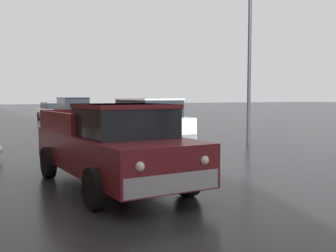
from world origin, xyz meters
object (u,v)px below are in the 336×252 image
suv_black_parked_far_down_block (73,110)px  sedan_silver_queued_behind_truck (53,110)px  sedan_grey_parked_kerbside_mid (109,118)px  street_lamp_post (249,60)px  suv_white_parked_kerbside_close (148,120)px  pickup_truck_maroon_approaching_near_lane (113,145)px

suv_black_parked_far_down_block → sedan_silver_queued_behind_truck: suv_black_parked_far_down_block is taller
sedan_grey_parked_kerbside_mid → suv_black_parked_far_down_block: suv_black_parked_far_down_block is taller
suv_black_parked_far_down_block → street_lamp_post: 14.03m
suv_white_parked_kerbside_close → sedan_silver_queued_behind_truck: 18.59m
suv_white_parked_kerbside_close → sedan_silver_queued_behind_truck: suv_white_parked_kerbside_close is taller
pickup_truck_maroon_approaching_near_lane → suv_white_parked_kerbside_close: (3.71, 6.46, 0.11)m
street_lamp_post → pickup_truck_maroon_approaching_near_lane: bearing=-146.2°
pickup_truck_maroon_approaching_near_lane → street_lamp_post: street_lamp_post is taller
pickup_truck_maroon_approaching_near_lane → sedan_grey_parked_kerbside_mid: 12.71m
sedan_grey_parked_kerbside_mid → street_lamp_post: size_ratio=0.76×
suv_black_parked_far_down_block → sedan_grey_parked_kerbside_mid: bearing=-87.1°
pickup_truck_maroon_approaching_near_lane → suv_black_parked_far_down_block: (3.68, 18.33, 0.11)m
sedan_grey_parked_kerbside_mid → suv_black_parked_far_down_block: size_ratio=1.01×
pickup_truck_maroon_approaching_near_lane → sedan_silver_queued_behind_truck: (3.77, 25.04, -0.13)m
pickup_truck_maroon_approaching_near_lane → sedan_grey_parked_kerbside_mid: (4.00, 12.06, -0.13)m
suv_white_parked_kerbside_close → pickup_truck_maroon_approaching_near_lane: bearing=-119.9°
sedan_grey_parked_kerbside_mid → sedan_silver_queued_behind_truck: same height
suv_black_parked_far_down_block → street_lamp_post: street_lamp_post is taller
pickup_truck_maroon_approaching_near_lane → suv_black_parked_far_down_block: 18.70m
suv_black_parked_far_down_block → sedan_silver_queued_behind_truck: bearing=89.2°
sedan_silver_queued_behind_truck → street_lamp_post: bearing=-79.3°
suv_black_parked_far_down_block → pickup_truck_maroon_approaching_near_lane: bearing=-101.4°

